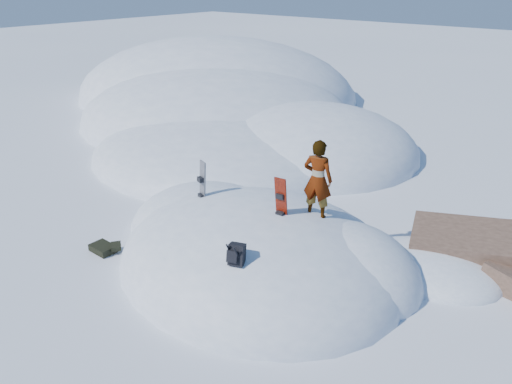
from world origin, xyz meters
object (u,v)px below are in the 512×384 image
Objects in this scene: snowboard_red at (281,207)px; backpack at (236,255)px; person at (318,180)px; snowboard_dark at (202,190)px.

backpack is (0.29, -1.80, -0.26)m from snowboard_red.
backpack is 0.28× the size of person.
person is at bearing 35.04° from snowboard_dark.
backpack is 2.61m from person.
snowboard_red is 0.80× the size of person.
person is at bearing 46.82° from snowboard_red.
snowboard_red is 0.97× the size of snowboard_dark.
snowboard_red is at bearing 77.09° from backpack.
person is (2.80, 0.80, 0.75)m from snowboard_dark.
backpack is (2.61, -1.67, -0.07)m from snowboard_dark.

